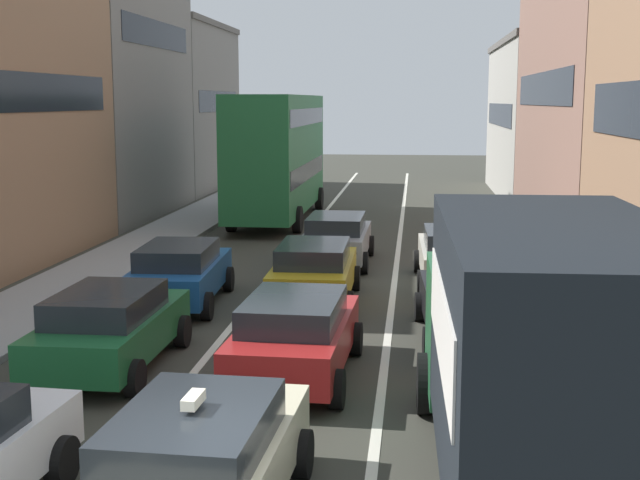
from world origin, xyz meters
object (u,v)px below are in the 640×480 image
(taxi_centre_lane_front, at_px, (199,463))
(bus_mid_queue_primary, at_px, (278,151))
(removalist_box_truck, at_px, (540,347))
(coupe_centre_lane_fourth, at_px, (337,238))
(hatchback_centre_lane_third, at_px, (314,271))
(sedan_right_lane_behind_truck, at_px, (470,302))
(sedan_centre_lane_second, at_px, (295,334))
(wagon_left_lane_second, at_px, (110,326))
(wagon_right_lane_far, at_px, (455,254))
(sedan_left_lane_third, at_px, (180,272))

(taxi_centre_lane_front, xyz_separation_m, bus_mid_queue_primary, (-3.15, 25.22, 2.03))
(removalist_box_truck, bearing_deg, coupe_centre_lane_fourth, 12.92)
(removalist_box_truck, relative_size, hatchback_centre_lane_third, 1.79)
(sedan_right_lane_behind_truck, relative_size, bus_mid_queue_primary, 0.42)
(removalist_box_truck, bearing_deg, sedan_centre_lane_second, 37.51)
(removalist_box_truck, distance_m, taxi_centre_lane_front, 4.18)
(wagon_left_lane_second, height_order, hatchback_centre_lane_third, same)
(taxi_centre_lane_front, distance_m, coupe_centre_lane_fourth, 16.16)
(sedan_centre_lane_second, xyz_separation_m, sedan_right_lane_behind_truck, (3.21, 2.77, 0.00))
(wagon_left_lane_second, xyz_separation_m, bus_mid_queue_primary, (-0.06, 19.61, 2.03))
(wagon_right_lane_far, relative_size, bus_mid_queue_primary, 0.41)
(taxi_centre_lane_front, relative_size, wagon_left_lane_second, 1.02)
(wagon_left_lane_second, relative_size, wagon_right_lane_far, 0.99)
(sedan_centre_lane_second, distance_m, wagon_right_lane_far, 8.82)
(bus_mid_queue_primary, bearing_deg, hatchback_centre_lane_third, -167.21)
(wagon_left_lane_second, xyz_separation_m, hatchback_centre_lane_third, (3.08, 5.50, 0.00))
(sedan_centre_lane_second, distance_m, hatchback_centre_lane_third, 5.64)
(removalist_box_truck, xyz_separation_m, sedan_right_lane_behind_truck, (-0.34, 7.19, -1.18))
(wagon_left_lane_second, relative_size, sedan_left_lane_third, 0.98)
(hatchback_centre_lane_third, bearing_deg, wagon_left_lane_second, 149.94)
(removalist_box_truck, relative_size, sedan_right_lane_behind_truck, 1.77)
(wagon_left_lane_second, distance_m, sedan_left_lane_third, 4.99)
(wagon_left_lane_second, height_order, bus_mid_queue_primary, bus_mid_queue_primary)
(taxi_centre_lane_front, distance_m, wagon_right_lane_far, 14.16)
(removalist_box_truck, height_order, wagon_right_lane_far, removalist_box_truck)
(sedan_right_lane_behind_truck, bearing_deg, wagon_right_lane_far, -2.30)
(sedan_right_lane_behind_truck, bearing_deg, wagon_left_lane_second, 108.74)
(wagon_right_lane_far, bearing_deg, coupe_centre_lane_fourth, 52.64)
(sedan_centre_lane_second, bearing_deg, taxi_centre_lane_front, 178.45)
(hatchback_centre_lane_third, distance_m, coupe_centre_lane_fourth, 5.05)
(bus_mid_queue_primary, bearing_deg, removalist_box_truck, -163.58)
(sedan_left_lane_third, bearing_deg, hatchback_centre_lane_third, -83.85)
(hatchback_centre_lane_third, relative_size, bus_mid_queue_primary, 0.41)
(hatchback_centre_lane_third, bearing_deg, bus_mid_queue_primary, 11.77)
(sedan_centre_lane_second, relative_size, hatchback_centre_lane_third, 1.01)
(sedan_left_lane_third, bearing_deg, wagon_left_lane_second, 178.10)
(taxi_centre_lane_front, height_order, hatchback_centre_lane_third, taxi_centre_lane_front)
(sedan_centre_lane_second, xyz_separation_m, wagon_right_lane_far, (3.14, 8.25, 0.00))
(sedan_centre_lane_second, xyz_separation_m, sedan_left_lane_third, (-3.51, 5.12, 0.00))
(taxi_centre_lane_front, height_order, sedan_left_lane_third, taxi_centre_lane_front)
(sedan_right_lane_behind_truck, relative_size, wagon_right_lane_far, 1.01)
(sedan_right_lane_behind_truck, height_order, bus_mid_queue_primary, bus_mid_queue_primary)
(wagon_right_lane_far, distance_m, bus_mid_queue_primary, 13.42)
(taxi_centre_lane_front, height_order, wagon_left_lane_second, taxi_centre_lane_front)
(taxi_centre_lane_front, height_order, wagon_right_lane_far, taxi_centre_lane_front)
(wagon_right_lane_far, bearing_deg, sedan_centre_lane_second, 157.45)
(removalist_box_truck, xyz_separation_m, hatchback_centre_lane_third, (-3.88, 10.06, -1.18))
(hatchback_centre_lane_third, bearing_deg, sedan_centre_lane_second, -177.41)
(coupe_centre_lane_fourth, relative_size, sedan_right_lane_behind_truck, 0.98)
(wagon_left_lane_second, distance_m, hatchback_centre_lane_third, 6.31)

